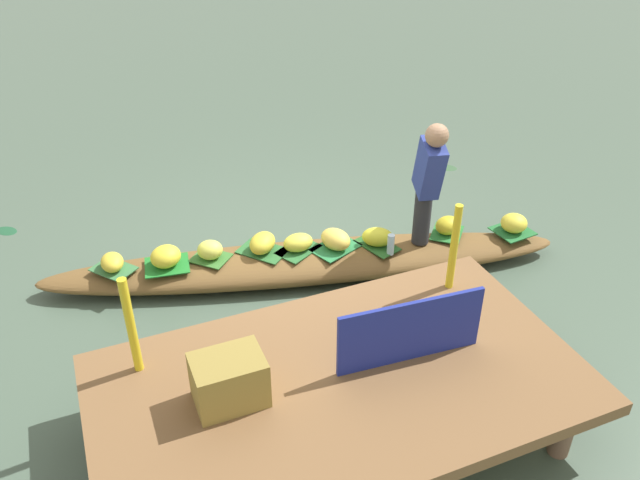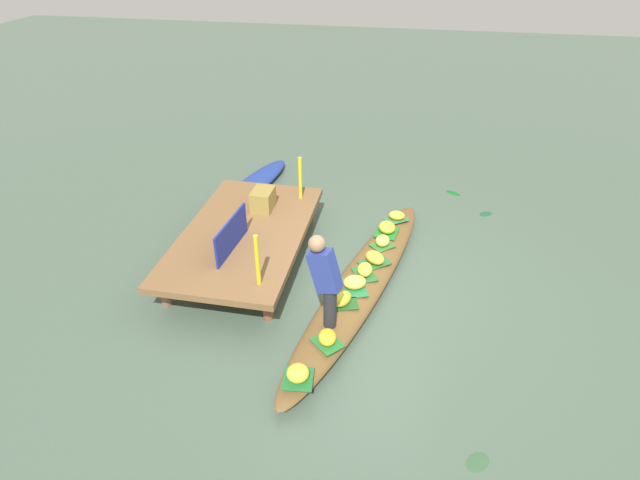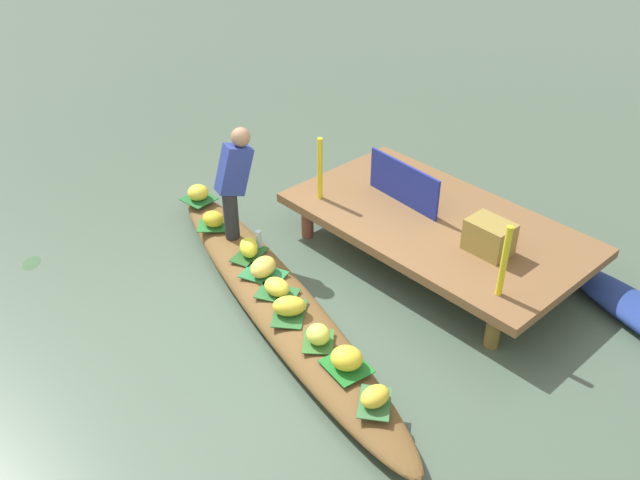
# 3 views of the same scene
# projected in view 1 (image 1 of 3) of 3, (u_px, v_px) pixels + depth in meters

# --- Properties ---
(canal_water) EXTENTS (40.00, 40.00, 0.00)m
(canal_water) POSITION_uv_depth(u_px,v_px,m) (306.00, 273.00, 6.05)
(canal_water) COLOR #495D4C
(canal_water) RESTS_ON ground
(dock_platform) EXTENTS (3.20, 1.80, 0.50)m
(dock_platform) POSITION_uv_depth(u_px,v_px,m) (341.00, 385.00, 4.22)
(dock_platform) COLOR brown
(dock_platform) RESTS_ON ground
(vendor_boat) EXTENTS (4.87, 1.82, 0.26)m
(vendor_boat) POSITION_uv_depth(u_px,v_px,m) (305.00, 262.00, 5.99)
(vendor_boat) COLOR brown
(vendor_boat) RESTS_ON ground
(leaf_mat_0) EXTENTS (0.47, 0.42, 0.01)m
(leaf_mat_0) POSITION_uv_depth(u_px,v_px,m) (298.00, 250.00, 5.92)
(leaf_mat_0) COLOR #2B6732
(leaf_mat_0) RESTS_ON vendor_boat
(banana_bunch_0) EXTENTS (0.29, 0.22, 0.16)m
(banana_bunch_0) POSITION_uv_depth(u_px,v_px,m) (298.00, 242.00, 5.88)
(banana_bunch_0) COLOR yellow
(banana_bunch_0) RESTS_ON vendor_boat
(leaf_mat_1) EXTENTS (0.42, 0.42, 0.01)m
(leaf_mat_1) POSITION_uv_depth(u_px,v_px,m) (211.00, 258.00, 5.81)
(leaf_mat_1) COLOR #37712E
(leaf_mat_1) RESTS_ON vendor_boat
(banana_bunch_1) EXTENTS (0.28, 0.27, 0.17)m
(banana_bunch_1) POSITION_uv_depth(u_px,v_px,m) (210.00, 250.00, 5.76)
(banana_bunch_1) COLOR #E8E654
(banana_bunch_1) RESTS_ON vendor_boat
(leaf_mat_2) EXTENTS (0.36, 0.46, 0.01)m
(leaf_mat_2) POSITION_uv_depth(u_px,v_px,m) (377.00, 245.00, 5.99)
(leaf_mat_2) COLOR #245824
(leaf_mat_2) RESTS_ON vendor_boat
(banana_bunch_2) EXTENTS (0.34, 0.30, 0.18)m
(banana_bunch_2) POSITION_uv_depth(u_px,v_px,m) (377.00, 237.00, 5.94)
(banana_bunch_2) COLOR yellow
(banana_bunch_2) RESTS_ON vendor_boat
(leaf_mat_3) EXTENTS (0.43, 0.38, 0.01)m
(leaf_mat_3) POSITION_uv_depth(u_px,v_px,m) (167.00, 265.00, 5.71)
(leaf_mat_3) COLOR #1F7629
(leaf_mat_3) RESTS_ON vendor_boat
(banana_bunch_3) EXTENTS (0.37, 0.36, 0.19)m
(banana_bunch_3) POSITION_uv_depth(u_px,v_px,m) (166.00, 256.00, 5.66)
(banana_bunch_3) COLOR yellow
(banana_bunch_3) RESTS_ON vendor_boat
(leaf_mat_4) EXTENTS (0.44, 0.45, 0.01)m
(leaf_mat_4) POSITION_uv_depth(u_px,v_px,m) (447.00, 233.00, 6.17)
(leaf_mat_4) COLOR #277431
(leaf_mat_4) RESTS_ON vendor_boat
(banana_bunch_4) EXTENTS (0.29, 0.26, 0.17)m
(banana_bunch_4) POSITION_uv_depth(u_px,v_px,m) (448.00, 225.00, 6.13)
(banana_bunch_4) COLOR gold
(banana_bunch_4) RESTS_ON vendor_boat
(leaf_mat_5) EXTENTS (0.43, 0.45, 0.01)m
(leaf_mat_5) POSITION_uv_depth(u_px,v_px,m) (114.00, 269.00, 5.66)
(leaf_mat_5) COLOR #397340
(leaf_mat_5) RESTS_ON vendor_boat
(banana_bunch_5) EXTENTS (0.20, 0.27, 0.15)m
(banana_bunch_5) POSITION_uv_depth(u_px,v_px,m) (112.00, 262.00, 5.62)
(banana_bunch_5) COLOR yellow
(banana_bunch_5) RESTS_ON vendor_boat
(leaf_mat_6) EXTENTS (0.51, 0.44, 0.01)m
(leaf_mat_6) POSITION_uv_depth(u_px,v_px,m) (335.00, 248.00, 5.95)
(leaf_mat_6) COLOR #287841
(leaf_mat_6) RESTS_ON vendor_boat
(banana_bunch_6) EXTENTS (0.32, 0.37, 0.19)m
(banana_bunch_6) POSITION_uv_depth(u_px,v_px,m) (336.00, 239.00, 5.90)
(banana_bunch_6) COLOR #F9D051
(banana_bunch_6) RESTS_ON vendor_boat
(leaf_mat_7) EXTENTS (0.50, 0.52, 0.01)m
(leaf_mat_7) POSITION_uv_depth(u_px,v_px,m) (263.00, 251.00, 5.91)
(leaf_mat_7) COLOR #2C6830
(leaf_mat_7) RESTS_ON vendor_boat
(banana_bunch_7) EXTENTS (0.37, 0.38, 0.17)m
(banana_bunch_7) POSITION_uv_depth(u_px,v_px,m) (262.00, 243.00, 5.86)
(banana_bunch_7) COLOR yellow
(banana_bunch_7) RESTS_ON vendor_boat
(leaf_mat_8) EXTENTS (0.38, 0.36, 0.01)m
(leaf_mat_8) POSITION_uv_depth(u_px,v_px,m) (513.00, 231.00, 6.20)
(leaf_mat_8) COLOR #226931
(leaf_mat_8) RESTS_ON vendor_boat
(banana_bunch_8) EXTENTS (0.29, 0.29, 0.18)m
(banana_bunch_8) POSITION_uv_depth(u_px,v_px,m) (514.00, 223.00, 6.16)
(banana_bunch_8) COLOR yellow
(banana_bunch_8) RESTS_ON vendor_boat
(vendor_person) EXTENTS (0.27, 0.44, 1.25)m
(vendor_person) POSITION_uv_depth(u_px,v_px,m) (428.00, 178.00, 5.62)
(vendor_person) COLOR #28282D
(vendor_person) RESTS_ON vendor_boat
(water_bottle) EXTENTS (0.07, 0.07, 0.20)m
(water_bottle) POSITION_uv_depth(u_px,v_px,m) (391.00, 245.00, 5.82)
(water_bottle) COLOR silver
(water_bottle) RESTS_ON vendor_boat
(market_banner) EXTENTS (1.03, 0.10, 0.48)m
(market_banner) POSITION_uv_depth(u_px,v_px,m) (411.00, 331.00, 4.22)
(market_banner) COLOR navy
(market_banner) RESTS_ON dock_platform
(railing_post_west) EXTENTS (0.06, 0.06, 0.73)m
(railing_post_west) POSITION_uv_depth(u_px,v_px,m) (454.00, 247.00, 4.85)
(railing_post_west) COLOR yellow
(railing_post_west) RESTS_ON dock_platform
(railing_post_east) EXTENTS (0.06, 0.06, 0.73)m
(railing_post_east) POSITION_uv_depth(u_px,v_px,m) (131.00, 326.00, 4.07)
(railing_post_east) COLOR yellow
(railing_post_east) RESTS_ON dock_platform
(produce_crate) EXTENTS (0.44, 0.32, 0.33)m
(produce_crate) POSITION_uv_depth(u_px,v_px,m) (229.00, 380.00, 3.94)
(produce_crate) COLOR olive
(produce_crate) RESTS_ON dock_platform
(drifting_plant_0) EXTENTS (0.29, 0.30, 0.01)m
(drifting_plant_0) POSITION_uv_depth(u_px,v_px,m) (6.00, 231.00, 6.70)
(drifting_plant_0) COLOR #1F5232
(drifting_plant_0) RESTS_ON ground
(drifting_plant_1) EXTENTS (0.33, 0.32, 0.01)m
(drifting_plant_1) POSITION_uv_depth(u_px,v_px,m) (446.00, 167.00, 7.99)
(drifting_plant_1) COLOR #365938
(drifting_plant_1) RESTS_ON ground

